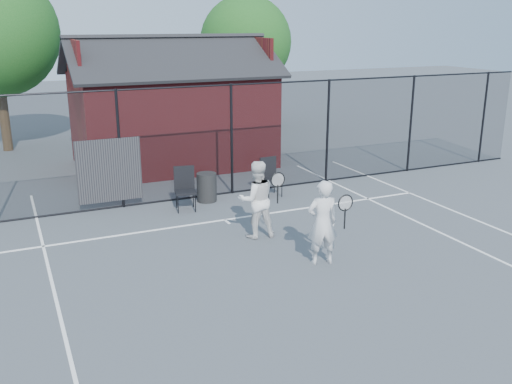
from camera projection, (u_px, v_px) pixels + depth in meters
name	position (u px, v px, depth m)	size (l,w,h in m)	color
ground	(281.00, 267.00, 11.02)	(80.00, 80.00, 0.00)	#4E5359
court_lines	(315.00, 296.00, 9.87)	(11.02, 18.00, 0.01)	white
fence	(185.00, 146.00, 14.86)	(22.04, 3.00, 3.00)	black
clubhouse	(172.00, 116.00, 18.62)	(6.50, 4.36, 4.19)	maroon
tree_right	(246.00, 42.00, 24.79)	(3.97, 3.97, 5.70)	black
player_front	(323.00, 222.00, 10.98)	(0.79, 0.61, 1.69)	silver
player_back	(256.00, 199.00, 12.36)	(0.97, 0.75, 1.71)	white
chair_left	(185.00, 190.00, 14.21)	(0.51, 0.53, 1.07)	black
chair_right	(272.00, 178.00, 15.39)	(0.49, 0.51, 1.02)	black
waste_bin	(207.00, 187.00, 14.98)	(0.52, 0.52, 0.76)	black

